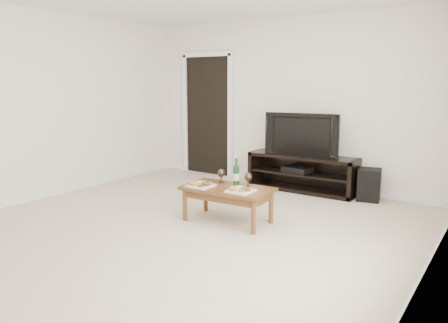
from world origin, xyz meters
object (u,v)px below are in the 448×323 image
(television, at_px, (303,134))
(subwoofer, at_px, (369,185))
(coffee_table, at_px, (228,204))
(media_console, at_px, (302,173))

(television, bearing_deg, subwoofer, -7.54)
(subwoofer, bearing_deg, coffee_table, -132.06)
(media_console, relative_size, television, 1.50)
(subwoofer, distance_m, coffee_table, 2.18)
(media_console, distance_m, coffee_table, 1.86)
(television, bearing_deg, media_console, 0.00)
(television, relative_size, subwoofer, 2.45)
(media_console, xyz_separation_m, coffee_table, (-0.11, -1.86, -0.07))
(media_console, bearing_deg, subwoofer, 1.10)
(subwoofer, bearing_deg, television, 169.53)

